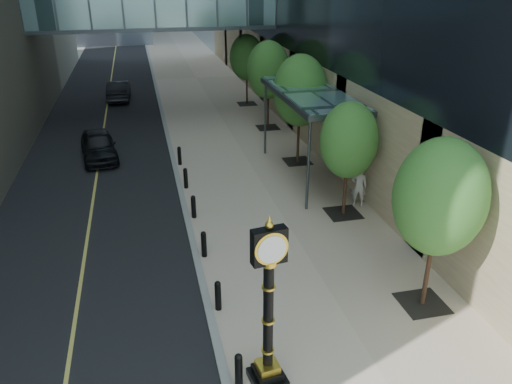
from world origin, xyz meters
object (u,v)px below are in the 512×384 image
Objects in this scene: street_clock at (268,318)px; pedestrian at (359,186)px; car_near at (98,146)px; car_far at (119,90)px.

street_clock reaches higher than pedestrian.
pedestrian is at bearing 46.53° from street_clock.
street_clock is at bearing 78.73° from pedestrian.
pedestrian is 14.55m from car_near.
pedestrian is at bearing 117.30° from car_far.
car_near is (-4.99, 18.04, -1.28)m from street_clock.
street_clock is 1.03× the size of car_near.
pedestrian is at bearing -45.71° from car_near.
street_clock is 11.17m from pedestrian.
car_far is (-10.56, 22.70, -0.22)m from pedestrian.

